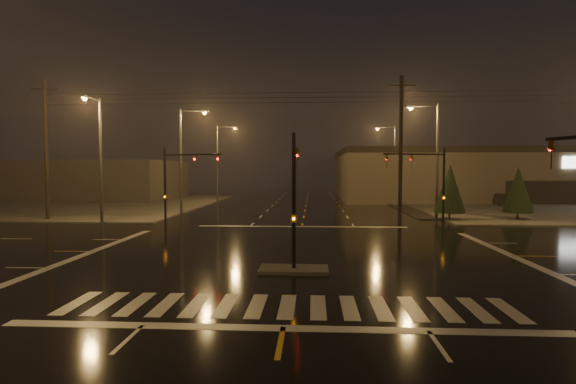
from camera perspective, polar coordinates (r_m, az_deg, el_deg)
name	(u,v)px	position (r m, az deg, el deg)	size (l,w,h in m)	color
ground	(297,254)	(23.71, 1.15, -7.84)	(140.00, 140.00, 0.00)	black
sidewalk_ne	(566,207)	(60.90, 31.80, -1.59)	(36.00, 36.00, 0.12)	#42403B
sidewalk_nw	(62,204)	(61.70, -26.81, -1.41)	(36.00, 36.00, 0.12)	#42403B
median_island	(294,269)	(19.78, 0.74, -9.81)	(3.00, 1.60, 0.15)	#42403B
crosswalk	(287,306)	(14.98, -0.10, -14.31)	(15.00, 2.60, 0.01)	beige
stop_bar_near	(283,328)	(13.08, -0.63, -16.91)	(16.00, 0.50, 0.01)	beige
stop_bar_far	(302,227)	(34.57, 1.79, -4.41)	(16.00, 0.50, 0.01)	beige
retail_building	(541,173)	(77.24, 29.46, 2.15)	(60.20, 28.30, 7.20)	#6C5F4D
commercial_block	(73,180)	(74.47, -25.59, 1.43)	(30.00, 18.00, 5.60)	#413B3A
signal_mast_median	(295,184)	(20.23, 0.85, 0.99)	(0.25, 4.59, 6.00)	black
signal_mast_ne	(431,178)	(34.53, 17.74, 1.75)	(4.84, 1.86, 6.00)	black
signal_mast_nw	(176,177)	(34.97, -13.99, 1.82)	(4.84, 1.86, 6.00)	black
streetlight_1	(184,154)	(43.00, -13.08, 4.71)	(2.77, 0.32, 10.00)	#38383A
streetlight_2	(220,158)	(58.53, -8.69, 4.28)	(2.77, 0.32, 10.00)	#38383A
streetlight_3	(434,153)	(40.64, 18.01, 4.75)	(2.77, 0.32, 10.00)	#38383A
streetlight_4	(392,158)	(60.19, 13.12, 4.20)	(2.77, 0.32, 10.00)	#38383A
streetlight_5	(99,151)	(38.37, -22.91, 4.77)	(0.32, 2.77, 10.00)	#38383A
utility_pole_0	(46,149)	(43.74, -28.39, 4.83)	(2.20, 0.32, 12.00)	black
utility_pole_1	(401,148)	(38.00, 14.13, 5.43)	(2.20, 0.32, 12.00)	black
conifer_0	(450,188)	(40.87, 19.86, 0.43)	(2.63, 2.63, 4.81)	black
conifer_1	(518,189)	(43.23, 27.18, 0.29)	(2.52, 2.52, 4.63)	black
car_parked	(500,199)	(59.60, 25.37, -0.80)	(1.91, 4.74, 1.62)	black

